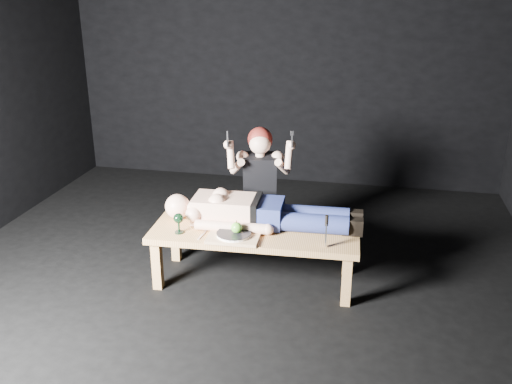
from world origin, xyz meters
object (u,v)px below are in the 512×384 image
Objects in this scene: table at (255,255)px; carving_knife at (326,231)px; serving_tray at (234,237)px; goblet at (179,223)px; lying_man at (263,209)px; kneeling_woman at (260,186)px.

carving_knife is (0.57, -0.19, 0.35)m from table.
serving_tray is 2.39× the size of goblet.
lying_man is 6.41× the size of carving_knife.
goblet is at bearing -132.31° from kneeling_woman.
kneeling_woman reaches higher than table.
kneeling_woman is at bearing 102.04° from lying_man.
carving_knife reaches higher than goblet.
kneeling_woman is 3.02× the size of serving_tray.
carving_knife is at bearing -20.57° from table.
serving_tray is at bearing -121.55° from lying_man.
kneeling_woman is 0.92m from goblet.
goblet is (-0.48, -0.78, -0.06)m from kneeling_woman.
kneeling_woman is (-0.12, 0.48, 0.01)m from lying_man.
serving_tray is (-0.05, -0.79, -0.13)m from kneeling_woman.
table is 1.38× the size of kneeling_woman.
carving_knife is (1.14, -0.02, 0.04)m from goblet.
goblet reaches higher than table.
table is 1.00× the size of lying_man.
table is at bearing 17.16° from goblet.
serving_tray is 1.54× the size of carving_knife.
kneeling_woman is at bearing 127.10° from carving_knife.
kneeling_woman is 0.80m from serving_tray.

